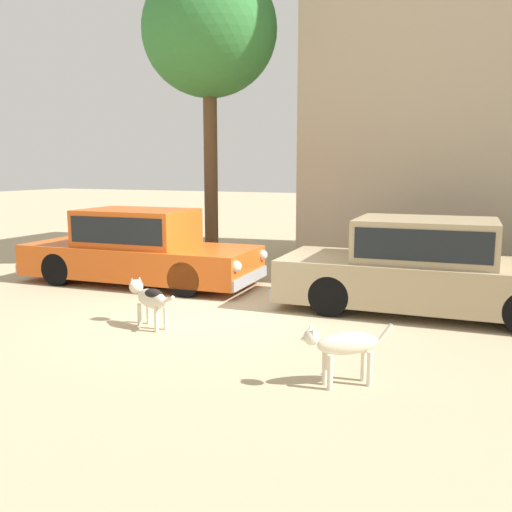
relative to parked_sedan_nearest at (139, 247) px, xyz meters
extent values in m
plane|color=tan|center=(2.44, -1.34, -0.72)|extent=(80.00, 80.00, 0.00)
cube|color=#D15619|center=(0.02, 0.00, -0.26)|extent=(4.72, 1.96, 0.61)
cube|color=#D15619|center=(-0.03, 0.00, 0.39)|extent=(2.21, 1.58, 0.70)
cube|color=black|center=(-0.03, 0.00, 0.40)|extent=(2.04, 1.60, 0.49)
cube|color=#999BA0|center=(2.31, 0.13, -0.46)|extent=(0.21, 1.68, 0.20)
cube|color=#999BA0|center=(-2.28, -0.13, -0.46)|extent=(0.21, 1.68, 0.20)
sphere|color=silver|center=(2.30, 0.80, -0.13)|extent=(0.20, 0.20, 0.20)
sphere|color=silver|center=(2.38, -0.54, -0.13)|extent=(0.20, 0.20, 0.20)
cube|color=red|center=(-2.32, 0.60, -0.11)|extent=(0.05, 0.18, 0.18)
cube|color=red|center=(-2.24, -0.86, -0.11)|extent=(0.05, 0.18, 0.18)
cylinder|color=black|center=(1.36, 0.83, -0.40)|extent=(0.64, 0.24, 0.63)
cylinder|color=black|center=(1.44, -0.67, -0.40)|extent=(0.64, 0.24, 0.63)
cylinder|color=black|center=(-1.41, 0.67, -0.40)|extent=(0.64, 0.24, 0.63)
cylinder|color=black|center=(-1.33, -0.83, -0.40)|extent=(0.64, 0.24, 0.63)
cube|color=tan|center=(5.47, -0.01, -0.23)|extent=(4.66, 2.05, 0.67)
cube|color=tan|center=(5.43, -0.02, 0.43)|extent=(2.18, 1.67, 0.66)
cube|color=black|center=(5.43, -0.02, 0.44)|extent=(2.01, 1.69, 0.46)
cube|color=#999BA0|center=(3.21, -0.12, -0.46)|extent=(0.21, 1.80, 0.20)
cube|color=red|center=(3.17, 0.67, -0.07)|extent=(0.05, 0.18, 0.18)
cube|color=red|center=(3.25, -0.92, -0.07)|extent=(0.05, 0.18, 0.18)
cylinder|color=black|center=(4.06, 0.73, -0.40)|extent=(0.64, 0.23, 0.63)
cylinder|color=black|center=(4.14, -0.89, -0.40)|extent=(0.64, 0.23, 0.63)
cylinder|color=beige|center=(1.78, -2.53, -0.55)|extent=(0.06, 0.06, 0.33)
cylinder|color=beige|center=(1.84, -2.39, -0.55)|extent=(0.06, 0.06, 0.33)
cylinder|color=beige|center=(2.18, -2.69, -0.55)|extent=(0.06, 0.06, 0.33)
cylinder|color=beige|center=(2.24, -2.55, -0.55)|extent=(0.06, 0.06, 0.33)
ellipsoid|color=beige|center=(2.01, -2.54, -0.29)|extent=(0.69, 0.44, 0.28)
ellipsoid|color=black|center=(2.06, -2.56, -0.22)|extent=(0.41, 0.32, 0.15)
sphere|color=beige|center=(1.64, -2.39, -0.18)|extent=(0.21, 0.21, 0.21)
cone|color=beige|center=(1.54, -2.35, -0.19)|extent=(0.15, 0.15, 0.11)
cone|color=beige|center=(1.61, -2.45, -0.08)|extent=(0.09, 0.09, 0.09)
cone|color=beige|center=(1.66, -2.33, -0.08)|extent=(0.09, 0.09, 0.09)
cylinder|color=beige|center=(2.39, -2.69, -0.24)|extent=(0.23, 0.13, 0.15)
cylinder|color=beige|center=(4.97, -3.70, -0.53)|extent=(0.06, 0.06, 0.37)
cylinder|color=beige|center=(4.88, -3.58, -0.53)|extent=(0.06, 0.06, 0.37)
cylinder|color=beige|center=(5.32, -3.43, -0.53)|extent=(0.06, 0.06, 0.37)
cylinder|color=beige|center=(5.23, -3.31, -0.53)|extent=(0.06, 0.06, 0.37)
ellipsoid|color=beige|center=(5.10, -3.51, -0.26)|extent=(0.66, 0.57, 0.24)
sphere|color=beige|center=(4.78, -3.75, -0.16)|extent=(0.17, 0.17, 0.17)
cone|color=beige|center=(4.71, -3.80, -0.17)|extent=(0.13, 0.13, 0.09)
cone|color=beige|center=(4.81, -3.79, -0.08)|extent=(0.08, 0.08, 0.08)
cone|color=beige|center=(4.75, -3.71, -0.08)|extent=(0.08, 0.08, 0.08)
cylinder|color=beige|center=(5.43, -3.25, -0.18)|extent=(0.18, 0.15, 0.22)
cylinder|color=brown|center=(0.34, 2.38, 1.34)|extent=(0.31, 0.31, 4.12)
ellipsoid|color=#337A38|center=(0.34, 2.38, 4.54)|extent=(3.05, 2.74, 2.90)
camera|label=1|loc=(6.45, -8.98, 1.55)|focal=38.93mm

